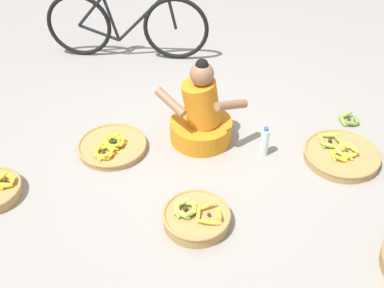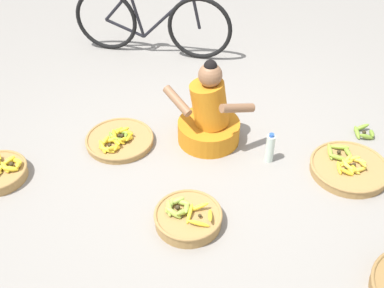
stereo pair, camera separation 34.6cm
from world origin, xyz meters
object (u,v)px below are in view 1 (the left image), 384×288
Objects in this scene: bicycle_leaning at (127,26)px; loose_bananas_back_right at (349,120)px; banana_basket_front_right at (341,154)px; banana_basket_front_center at (196,217)px; banana_basket_back_left at (112,146)px; water_bottle at (264,142)px; vendor_woman_front at (201,116)px.

bicycle_leaning is 2.42m from loose_bananas_back_right.
banana_basket_front_right is 1.36m from banana_basket_front_center.
banana_basket_back_left is 1.25m from water_bottle.
vendor_woman_front is at bearing 8.92° from banana_basket_back_left.
water_bottle is (0.58, 0.72, 0.07)m from banana_basket_front_center.
bicycle_leaning is 6.30× the size of water_bottle.
banana_basket_front_center is (-1.20, -0.63, 0.01)m from banana_basket_front_right.
banana_basket_front_right is at bearing -15.36° from vendor_woman_front.
banana_basket_front_center is at bearing -141.57° from loose_bananas_back_right.
loose_bananas_back_right is at bearing 66.63° from banana_basket_front_right.
banana_basket_front_right is (1.12, -0.31, -0.19)m from vendor_woman_front.
banana_basket_front_right is 3.28× the size of loose_bananas_back_right.
banana_basket_front_center reaches higher than banana_basket_back_left.
vendor_woman_front is at bearing 164.64° from banana_basket_front_right.
loose_bananas_back_right is (1.33, 0.18, -0.21)m from vendor_woman_front.
banana_basket_back_left is (-1.86, 0.19, -0.01)m from banana_basket_front_right.
banana_basket_front_center reaches higher than loose_bananas_back_right.
banana_basket_back_left is (-0.66, 0.82, -0.02)m from banana_basket_front_center.
banana_basket_front_right is (1.81, -1.77, -0.31)m from bicycle_leaning.
water_bottle is at bearing -54.60° from bicycle_leaning.
banana_basket_back_left is at bearing -171.87° from loose_bananas_back_right.
bicycle_leaning is 1.61m from banana_basket_back_left.
banana_basket_back_left is at bearing 175.15° from water_bottle.
water_bottle is at bearing -23.91° from vendor_woman_front.
banana_basket_front_right is 1.27× the size of banana_basket_front_center.
loose_bananas_back_right is at bearing 38.43° from banana_basket_front_center.
vendor_woman_front is 1.36m from loose_bananas_back_right.
loose_bananas_back_right is 0.69× the size of water_bottle.
vendor_woman_front is at bearing 84.85° from banana_basket_front_center.
banana_basket_back_left is at bearing -171.08° from vendor_woman_front.
banana_basket_front_center is (0.61, -2.40, -0.30)m from bicycle_leaning.
bicycle_leaning reaches higher than water_bottle.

